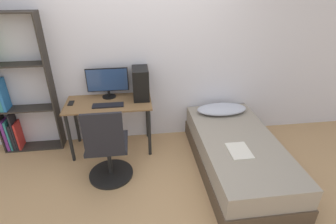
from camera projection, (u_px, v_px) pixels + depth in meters
name	position (u px, v px, depth m)	size (l,w,h in m)	color
ground_plane	(151.00, 197.00, 2.97)	(14.00, 14.00, 0.00)	tan
wall_back	(141.00, 56.00, 3.56)	(8.00, 0.05, 2.50)	silver
desk	(109.00, 110.00, 3.53)	(1.13, 0.56, 0.73)	brown
bookshelf	(9.00, 93.00, 3.42)	(0.79, 0.23, 1.87)	#2D2823
office_chair	(108.00, 153.00, 3.07)	(0.54, 0.54, 0.99)	black
bed	(237.00, 154.00, 3.31)	(0.95, 1.92, 0.45)	#4C3D2D
pillow	(222.00, 109.00, 3.79)	(0.72, 0.36, 0.11)	#B2B7C6
magazine	(239.00, 151.00, 2.98)	(0.24, 0.32, 0.01)	silver
monitor	(108.00, 81.00, 3.53)	(0.56, 0.19, 0.41)	black
keyboard	(108.00, 105.00, 3.38)	(0.40, 0.13, 0.02)	black
pc_tower	(141.00, 83.00, 3.51)	(0.21, 0.34, 0.42)	black
phone	(71.00, 103.00, 3.45)	(0.07, 0.14, 0.01)	black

